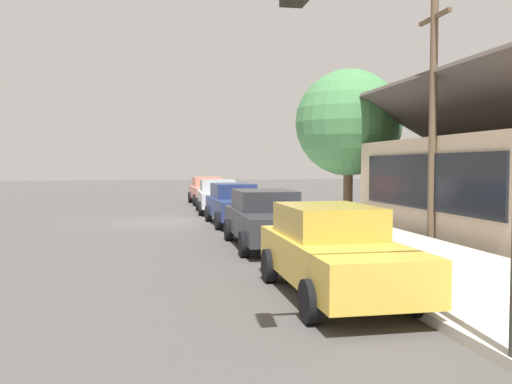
% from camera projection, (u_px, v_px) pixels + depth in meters
% --- Properties ---
extents(ground_plane, '(120.00, 120.00, 0.00)m').
position_uv_depth(ground_plane, '(165.00, 222.00, 21.70)').
color(ground_plane, '#4C4947').
extents(sidewalk_curb, '(60.00, 4.20, 0.16)m').
position_uv_depth(sidewalk_curb, '(299.00, 218.00, 22.74)').
color(sidewalk_curb, beige).
rests_on(sidewalk_curb, ground).
extents(car_coral, '(4.39, 2.12, 1.59)m').
position_uv_depth(car_coral, '(207.00, 190.00, 31.74)').
color(car_coral, '#EA8C75').
rests_on(car_coral, ground).
extents(car_silver, '(4.46, 2.12, 1.59)m').
position_uv_depth(car_silver, '(218.00, 196.00, 26.07)').
color(car_silver, silver).
rests_on(car_silver, ground).
extents(car_navy, '(4.62, 2.03, 1.59)m').
position_uv_depth(car_navy, '(234.00, 204.00, 20.82)').
color(car_navy, navy).
rests_on(car_navy, ground).
extents(car_charcoal, '(4.83, 2.06, 1.59)m').
position_uv_depth(car_charcoal, '(267.00, 218.00, 15.25)').
color(car_charcoal, '#2D3035').
rests_on(car_charcoal, ground).
extents(car_mustard, '(4.57, 1.97, 1.59)m').
position_uv_depth(car_mustard, '(333.00, 250.00, 9.51)').
color(car_mustard, gold).
rests_on(car_mustard, ground).
extents(shade_tree, '(4.93, 4.93, 6.74)m').
position_uv_depth(shade_tree, '(349.00, 123.00, 24.94)').
color(shade_tree, brown).
rests_on(shade_tree, ground).
extents(traffic_light_main, '(0.37, 2.79, 5.20)m').
position_uv_depth(traffic_light_main, '(434.00, 56.00, 5.72)').
color(traffic_light_main, '#383833').
rests_on(traffic_light_main, ground).
extents(utility_pole_wooden, '(1.80, 0.24, 7.50)m').
position_uv_depth(utility_pole_wooden, '(433.00, 114.00, 16.80)').
color(utility_pole_wooden, brown).
rests_on(utility_pole_wooden, ground).
extents(fire_hydrant_red, '(0.22, 0.22, 0.71)m').
position_uv_depth(fire_hydrant_red, '(242.00, 199.00, 28.51)').
color(fire_hydrant_red, red).
rests_on(fire_hydrant_red, sidewalk_curb).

